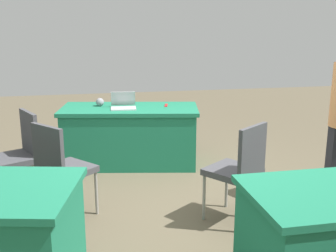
{
  "coord_description": "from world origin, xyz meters",
  "views": [
    {
      "loc": [
        0.88,
        3.77,
        1.89
      ],
      "look_at": [
        0.14,
        -0.04,
        0.9
      ],
      "focal_mm": 44.86,
      "sensor_mm": 36.0,
      "label": 1
    }
  ],
  "objects": [
    {
      "name": "scissors_red",
      "position": [
        -0.14,
        -1.62,
        0.77
      ],
      "size": [
        0.08,
        0.18,
        0.01
      ],
      "primitive_type": "cube",
      "rotation": [
        0.0,
        0.0,
        1.33
      ],
      "color": "red",
      "rests_on": "table_foreground"
    },
    {
      "name": "table_foreground",
      "position": [
        0.36,
        -1.59,
        0.39
      ],
      "size": [
        1.88,
        1.07,
        0.77
      ],
      "rotation": [
        0.0,
        0.0,
        -0.18
      ],
      "color": "#1E7A56",
      "rests_on": "ground"
    },
    {
      "name": "laptop_silver",
      "position": [
        0.44,
        -1.55,
        0.81
      ],
      "size": [
        0.34,
        0.31,
        0.21
      ],
      "rotation": [
        0.0,
        0.0,
        -0.07
      ],
      "color": "silver",
      "rests_on": "table_foreground"
    },
    {
      "name": "chair_tucked_left",
      "position": [
        1.62,
        -0.6,
        0.56
      ],
      "size": [
        0.59,
        0.59,
        0.97
      ],
      "rotation": [
        0.0,
        0.0,
        -1.11
      ],
      "color": "#9E9993",
      "rests_on": "ground"
    },
    {
      "name": "ground_plane",
      "position": [
        0.0,
        0.0,
        0.0
      ],
      "size": [
        14.4,
        14.4,
        0.0
      ],
      "primitive_type": "plane",
      "color": "brown"
    },
    {
      "name": "chair_tucked_right",
      "position": [
        -0.48,
        0.27,
        0.56
      ],
      "size": [
        0.62,
        0.62,
        0.97
      ],
      "rotation": [
        0.0,
        0.0,
        3.79
      ],
      "color": "#9E9993",
      "rests_on": "ground"
    },
    {
      "name": "chair_aisle",
      "position": [
        1.17,
        -0.11,
        0.55
      ],
      "size": [
        0.62,
        0.62,
        0.96
      ],
      "rotation": [
        0.0,
        0.0,
        2.29
      ],
      "color": "#9E9993",
      "rests_on": "ground"
    },
    {
      "name": "yarn_ball",
      "position": [
        0.73,
        -1.75,
        0.82
      ],
      "size": [
        0.11,
        0.11,
        0.11
      ],
      "primitive_type": "sphere",
      "color": "gray",
      "rests_on": "table_foreground"
    }
  ]
}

